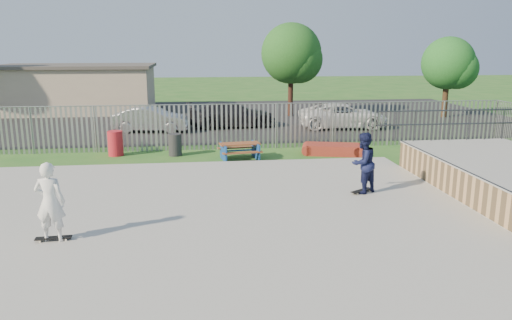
{
  "coord_description": "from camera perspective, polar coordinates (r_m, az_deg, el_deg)",
  "views": [
    {
      "loc": [
        0.13,
        -12.62,
        4.5
      ],
      "look_at": [
        1.88,
        2.0,
        1.1
      ],
      "focal_mm": 35.0,
      "sensor_mm": 36.0,
      "label": 1
    }
  ],
  "objects": [
    {
      "name": "trash_bin_grey",
      "position": [
        20.99,
        -9.23,
        1.74
      ],
      "size": [
        0.55,
        0.55,
        0.92
      ],
      "primitive_type": "cylinder",
      "color": "#27272A",
      "rests_on": "ground"
    },
    {
      "name": "parking_lot",
      "position": [
        31.94,
        -6.99,
        4.83
      ],
      "size": [
        40.0,
        18.0,
        0.02
      ],
      "primitive_type": "cube",
      "color": "black",
      "rests_on": "ground"
    },
    {
      "name": "picnic_table",
      "position": [
        20.03,
        -1.88,
        1.02
      ],
      "size": [
        1.76,
        1.51,
        0.67
      ],
      "rotation": [
        0.0,
        0.0,
        0.13
      ],
      "color": "brown",
      "rests_on": "ground"
    },
    {
      "name": "trash_bin_red",
      "position": [
        21.52,
        -15.77,
        1.84
      ],
      "size": [
        0.62,
        0.62,
        1.03
      ],
      "primitive_type": "cylinder",
      "color": "#B31B26",
      "rests_on": "ground"
    },
    {
      "name": "car_silver",
      "position": [
        26.93,
        -11.86,
        4.57
      ],
      "size": [
        4.14,
        1.9,
        1.32
      ],
      "primitive_type": "imported",
      "rotation": [
        0.0,
        0.0,
        1.44
      ],
      "color": "#ACACB1",
      "rests_on": "parking_lot"
    },
    {
      "name": "tree_mid",
      "position": [
        32.32,
        4.04,
        12.04
      ],
      "size": [
        3.82,
        3.82,
        5.9
      ],
      "color": "#391F16",
      "rests_on": "ground"
    },
    {
      "name": "fence",
      "position": [
        17.58,
        -3.84,
        1.49
      ],
      "size": [
        26.04,
        16.02,
        2.0
      ],
      "color": "gray",
      "rests_on": "ground"
    },
    {
      "name": "quarter_pipe",
      "position": [
        17.02,
        26.83,
        -1.81
      ],
      "size": [
        5.5,
        7.05,
        2.19
      ],
      "color": "tan",
      "rests_on": "ground"
    },
    {
      "name": "skateboard_b",
      "position": [
        12.41,
        -22.13,
        -8.34
      ],
      "size": [
        0.81,
        0.25,
        0.08
      ],
      "rotation": [
        0.0,
        0.0,
        0.06
      ],
      "color": "black",
      "rests_on": "concrete_slab"
    },
    {
      "name": "skater_navy",
      "position": [
        15.2,
        12.12,
        -0.33
      ],
      "size": [
        1.13,
        1.07,
        1.84
      ],
      "primitive_type": "imported",
      "rotation": [
        0.0,
        0.0,
        3.71
      ],
      "color": "#14193F",
      "rests_on": "concrete_slab"
    },
    {
      "name": "car_white",
      "position": [
        27.97,
        9.93,
        5.0
      ],
      "size": [
        5.01,
        2.55,
        1.36
      ],
      "primitive_type": "imported",
      "rotation": [
        0.0,
        0.0,
        1.51
      ],
      "color": "white",
      "rests_on": "parking_lot"
    },
    {
      "name": "concrete_slab",
      "position": [
        13.37,
        -7.03,
        -6.42
      ],
      "size": [
        15.0,
        12.0,
        0.15
      ],
      "primitive_type": "cube",
      "color": "#A1A19C",
      "rests_on": "ground"
    },
    {
      "name": "skater_white",
      "position": [
        12.13,
        -22.48,
        -4.45
      ],
      "size": [
        0.71,
        0.51,
        1.84
      ],
      "primitive_type": "imported",
      "rotation": [
        0.0,
        0.0,
        3.03
      ],
      "color": "white",
      "rests_on": "concrete_slab"
    },
    {
      "name": "ground",
      "position": [
        13.4,
        -7.02,
        -6.72
      ],
      "size": [
        120.0,
        120.0,
        0.0
      ],
      "primitive_type": "plane",
      "color": "#266021",
      "rests_on": "ground"
    },
    {
      "name": "car_dark",
      "position": [
        27.92,
        -2.8,
        5.23
      ],
      "size": [
        5.06,
        2.46,
        1.42
      ],
      "primitive_type": "imported",
      "rotation": [
        0.0,
        0.0,
        1.67
      ],
      "color": "black",
      "rests_on": "parking_lot"
    },
    {
      "name": "building",
      "position": [
        36.65,
        -19.78,
        7.73
      ],
      "size": [
        10.4,
        6.4,
        3.2
      ],
      "color": "#B9A88E",
      "rests_on": "ground"
    },
    {
      "name": "funbox",
      "position": [
        21.25,
        8.75,
        1.22
      ],
      "size": [
        2.34,
        1.57,
        0.43
      ],
      "rotation": [
        0.0,
        0.0,
        -0.25
      ],
      "color": "maroon",
      "rests_on": "ground"
    },
    {
      "name": "tree_right",
      "position": [
        33.83,
        21.1,
        10.26
      ],
      "size": [
        3.26,
        3.26,
        5.03
      ],
      "color": "#412C1A",
      "rests_on": "ground"
    },
    {
      "name": "skateboard_a",
      "position": [
        15.43,
        11.97,
        -3.52
      ],
      "size": [
        0.78,
        0.6,
        0.08
      ],
      "rotation": [
        0.0,
        0.0,
        0.57
      ],
      "color": "black",
      "rests_on": "concrete_slab"
    }
  ]
}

